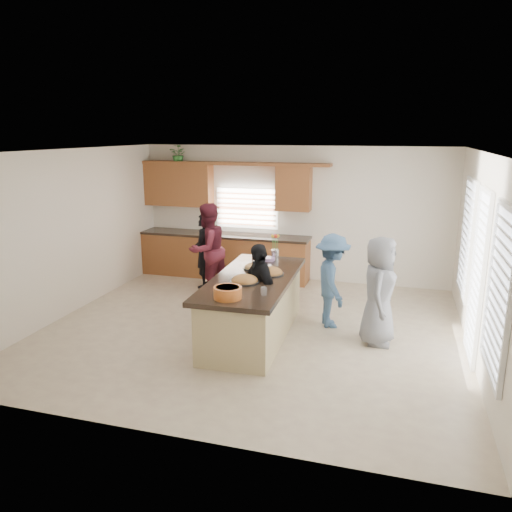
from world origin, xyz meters
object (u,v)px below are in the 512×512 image
(woman_left_back, at_px, (204,251))
(woman_right_back, at_px, (332,281))
(salad_bowl, at_px, (228,292))
(island, at_px, (253,308))
(woman_left_mid, at_px, (208,249))
(woman_left_front, at_px, (259,292))
(woman_right_front, at_px, (379,291))

(woman_left_back, bearing_deg, woman_right_back, 59.87)
(salad_bowl, bearing_deg, island, 87.82)
(island, height_order, woman_left_back, woman_left_back)
(salad_bowl, xyz_separation_m, woman_left_mid, (-1.39, 2.80, -0.15))
(woman_left_mid, bearing_deg, woman_left_front, 64.60)
(island, bearing_deg, woman_right_front, 7.14)
(salad_bowl, height_order, woman_right_front, woman_right_front)
(woman_left_mid, bearing_deg, woman_left_back, -123.56)
(island, bearing_deg, woman_right_back, 33.65)
(woman_left_mid, bearing_deg, woman_right_back, 93.00)
(woman_right_front, bearing_deg, woman_left_mid, 68.86)
(salad_bowl, relative_size, woman_left_mid, 0.21)
(woman_right_back, bearing_deg, island, 105.30)
(woman_left_front, relative_size, woman_right_front, 0.92)
(island, relative_size, woman_right_back, 1.80)
(salad_bowl, height_order, woman_left_front, woman_left_front)
(island, relative_size, woman_left_mid, 1.54)
(woman_left_front, distance_m, woman_right_front, 1.77)
(island, distance_m, woman_left_back, 2.74)
(island, bearing_deg, woman_left_mid, 127.69)
(woman_left_back, distance_m, woman_right_front, 3.98)
(woman_left_back, xyz_separation_m, woman_left_front, (1.79, -2.22, -0.01))
(woman_right_front, bearing_deg, woman_left_back, 65.23)
(island, height_order, woman_left_front, woman_left_front)
(woman_left_front, bearing_deg, woman_left_mid, 177.72)
(salad_bowl, bearing_deg, woman_left_mid, 116.50)
(woman_left_mid, relative_size, woman_right_back, 1.17)
(woman_right_back, distance_m, woman_right_front, 0.90)
(woman_left_back, relative_size, woman_left_front, 1.01)
(woman_right_front, bearing_deg, woman_right_back, 60.29)
(woman_left_front, bearing_deg, island, -165.74)
(woman_left_mid, bearing_deg, woman_right_front, 90.17)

